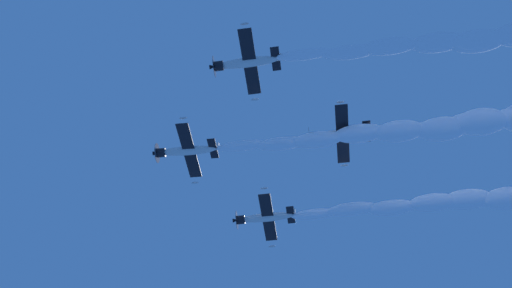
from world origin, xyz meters
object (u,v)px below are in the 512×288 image
Objects in this scene: airplane_slot_tail at (338,134)px; airplane_lead at (186,151)px; airplane_right_wingman at (264,218)px; airplane_left_wingman at (246,63)px.

airplane_lead is at bearing -7.89° from airplane_slot_tail.
airplane_right_wingman is at bearing -53.25° from airplane_slot_tail.
airplane_left_wingman is 1.00× the size of airplane_right_wingman.
airplane_slot_tail is at bearing 172.11° from airplane_lead.
airplane_left_wingman is at bearing 39.10° from airplane_slot_tail.
airplane_right_wingman is 0.99× the size of airplane_slot_tail.
airplane_lead reaches higher than airplane_right_wingman.
airplane_right_wingman is at bearing -139.04° from airplane_lead.
airplane_left_wingman is at bearing 119.61° from airplane_lead.
airplane_right_wingman is 13.52m from airplane_slot_tail.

